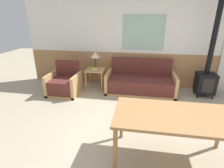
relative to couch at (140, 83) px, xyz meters
name	(u,v)px	position (x,y,z in m)	size (l,w,h in m)	color
ground_plane	(146,141)	(0.14, -2.11, -0.26)	(16.00, 16.00, 0.00)	#B2A58C
wall_back	(148,41)	(0.13, 0.52, 1.10)	(7.20, 0.09, 2.70)	#AD7A4C
couch	(140,83)	(0.00, 0.00, 0.00)	(1.88, 0.85, 0.88)	tan
armchair	(64,84)	(-2.05, -0.45, 0.01)	(0.81, 0.74, 0.86)	tan
side_table	(96,73)	(-1.29, 0.04, 0.22)	(0.53, 0.53, 0.58)	tan
table_lamp	(95,55)	(-1.31, 0.14, 0.70)	(0.27, 0.27, 0.48)	#262628
book_stack	(95,69)	(-1.28, -0.05, 0.36)	(0.20, 0.16, 0.07)	white
dining_table	(175,120)	(0.49, -2.45, 0.42)	(1.68, 0.85, 0.76)	#9E7042
wood_stove	(207,73)	(1.69, 0.02, 0.37)	(0.46, 0.42, 2.48)	black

